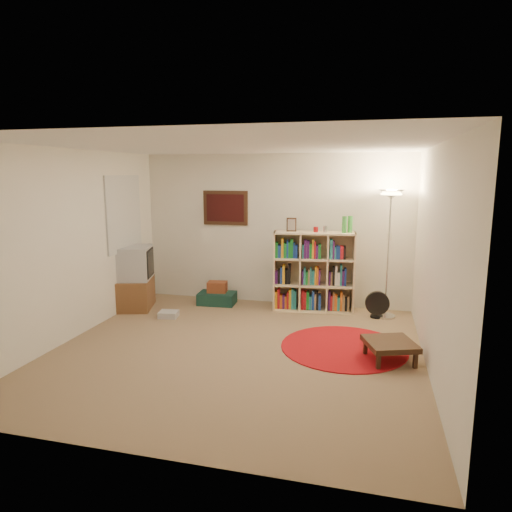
% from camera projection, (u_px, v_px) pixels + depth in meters
% --- Properties ---
extents(room, '(4.54, 4.54, 2.54)m').
position_uv_depth(room, '(233.00, 250.00, 5.53)').
color(room, '#886C4F').
rests_on(room, ground).
extents(bookshelf, '(1.31, 0.51, 1.53)m').
position_uv_depth(bookshelf, '(312.00, 273.00, 7.27)').
color(bookshelf, beige).
rests_on(bookshelf, ground).
extents(floor_lamp, '(0.38, 0.38, 1.95)m').
position_uv_depth(floor_lamp, '(390.00, 212.00, 6.73)').
color(floor_lamp, silver).
rests_on(floor_lamp, ground).
extents(floor_fan, '(0.37, 0.21, 0.41)m').
position_uv_depth(floor_fan, '(377.00, 305.00, 6.95)').
color(floor_fan, black).
rests_on(floor_fan, ground).
extents(tv_stand, '(0.66, 0.81, 1.02)m').
position_uv_depth(tv_stand, '(136.00, 279.00, 7.41)').
color(tv_stand, brown).
rests_on(tv_stand, ground).
extents(dvd_box, '(0.31, 0.27, 0.09)m').
position_uv_depth(dvd_box, '(169.00, 314.00, 7.00)').
color(dvd_box, '#B4B4B9').
rests_on(dvd_box, ground).
extents(suitcase, '(0.64, 0.43, 0.20)m').
position_uv_depth(suitcase, '(217.00, 298.00, 7.70)').
color(suitcase, '#12322B').
rests_on(suitcase, ground).
extents(wicker_basket, '(0.34, 0.26, 0.18)m').
position_uv_depth(wicker_basket, '(217.00, 287.00, 7.70)').
color(wicker_basket, maroon).
rests_on(wicker_basket, suitcase).
extents(paper_towel, '(0.14, 0.14, 0.24)m').
position_uv_depth(paper_towel, '(282.00, 299.00, 7.59)').
color(paper_towel, white).
rests_on(paper_towel, ground).
extents(red_rug, '(1.59, 1.59, 0.01)m').
position_uv_depth(red_rug, '(344.00, 347.00, 5.79)').
color(red_rug, '#9A0B11').
rests_on(red_rug, ground).
extents(side_table, '(0.70, 0.70, 0.25)m').
position_uv_depth(side_table, '(390.00, 344.00, 5.34)').
color(side_table, black).
rests_on(side_table, ground).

